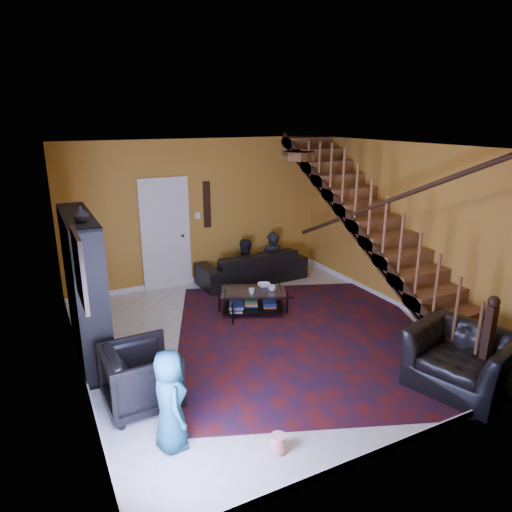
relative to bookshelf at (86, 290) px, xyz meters
The scene contains 21 objects.
floor 2.66m from the bookshelf, 14.01° to the right, with size 5.50×5.50×0.00m, color beige.
room 1.59m from the bookshelf, 34.27° to the left, with size 5.50×5.50×5.50m.
staircase 4.59m from the bookshelf, ahead, with size 0.95×5.02×3.18m.
bookshelf is the anchor object (origin of this frame).
door 2.73m from the bookshelf, 51.26° to the left, with size 0.82×0.05×2.05m, color silver.
framed_picture 1.70m from the bookshelf, 96.28° to the right, with size 0.04×0.74×0.74m, color maroon.
wall_hanging 3.38m from the bookshelf, 39.82° to the left, with size 0.14×0.03×0.90m, color black.
ceiling_fixture 3.30m from the bookshelf, 30.20° to the right, with size 0.40×0.40×0.10m, color #3F2814.
rug 3.19m from the bookshelf, 16.54° to the right, with size 3.72×4.25×0.02m, color #450F0C.
sofa 3.78m from the bookshelf, 27.18° to the left, with size 2.17×0.85×0.63m, color black.
armchair_left 1.63m from the bookshelf, 76.50° to the right, with size 0.79×0.81×0.74m, color black.
armchair_right 4.87m from the bookshelf, 36.12° to the right, with size 1.14×1.00×0.74m, color black.
person_adult_a 4.24m from the bookshelf, 24.74° to the left, with size 0.51×0.33×1.40m, color black.
person_adult_b 3.69m from the bookshelf, 28.98° to the left, with size 0.64×0.50×1.32m, color black.
person_child 2.37m from the bookshelf, 78.73° to the right, with size 0.52×0.34×1.06m, color navy.
coffee_table 2.74m from the bookshelf, ahead, with size 1.22×1.01×0.41m.
cup_a 2.94m from the bookshelf, ahead, with size 0.12×0.12×0.10m, color #999999.
cup_b 2.59m from the bookshelf, ahead, with size 0.10×0.10×0.09m, color #999999.
bowl 2.94m from the bookshelf, ahead, with size 0.22×0.22×0.06m, color #999999.
vase 1.24m from the bookshelf, 90.00° to the right, with size 0.18×0.18×0.19m, color #999999.
popcorn_bucket 3.27m from the bookshelf, 64.51° to the right, with size 0.16×0.16×0.18m, color red.
Camera 1 is at (-2.93, -5.50, 3.19)m, focal length 32.00 mm.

